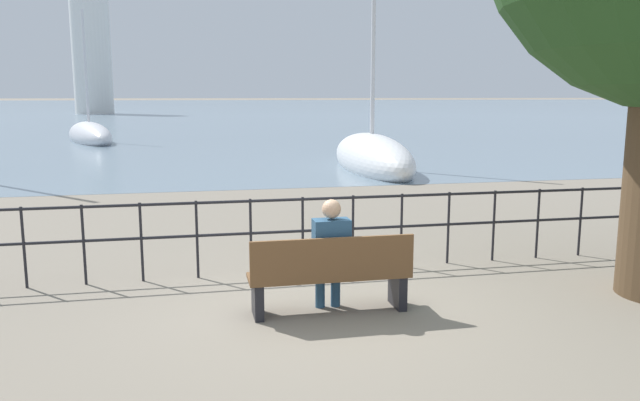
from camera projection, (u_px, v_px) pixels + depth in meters
name	position (u px, v px, depth m)	size (l,w,h in m)	color
ground_plane	(329.00, 311.00, 7.08)	(1000.00, 1000.00, 0.00)	gray
harbor_water	(192.00, 105.00, 160.82)	(600.00, 300.00, 0.01)	slate
park_bench	(330.00, 276.00, 6.95)	(1.82, 0.45, 0.90)	brown
seated_person_left	(331.00, 250.00, 6.98)	(0.41, 0.35, 1.29)	navy
promenade_railing	(303.00, 223.00, 8.55)	(12.90, 0.04, 1.05)	black
sailboat_0	(90.00, 136.00, 32.88)	(3.99, 8.10, 7.21)	silver
sailboat_1	(372.00, 158.00, 20.68)	(2.23, 7.57, 7.55)	white
harbor_lighthouse	(91.00, 44.00, 80.22)	(4.86, 4.86, 19.09)	white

